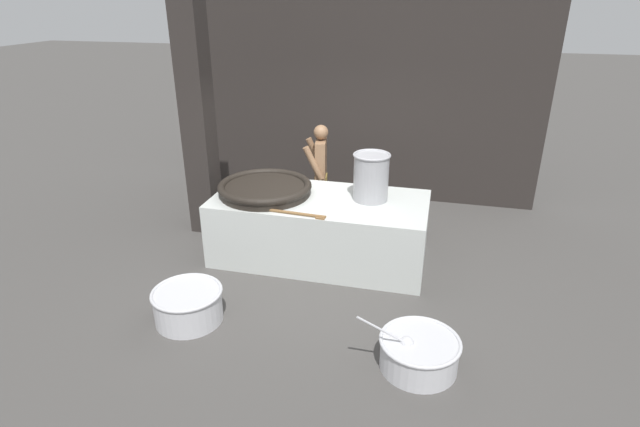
% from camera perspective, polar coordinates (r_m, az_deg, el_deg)
% --- Properties ---
extents(ground_plane, '(60.00, 60.00, 0.00)m').
position_cam_1_polar(ground_plane, '(7.40, 0.00, -4.95)').
color(ground_plane, '#474442').
extents(back_wall, '(6.57, 0.24, 3.96)m').
position_cam_1_polar(back_wall, '(9.27, 4.16, 13.97)').
color(back_wall, '#2D2826').
rests_on(back_wall, ground_plane).
extents(support_pillar, '(0.40, 0.40, 3.96)m').
position_cam_1_polar(support_pillar, '(7.87, -13.92, 11.56)').
color(support_pillar, '#2D2826').
rests_on(support_pillar, ground_plane).
extents(hearth_platform, '(3.00, 1.42, 0.93)m').
position_cam_1_polar(hearth_platform, '(7.19, 0.00, -1.70)').
color(hearth_platform, silver).
rests_on(hearth_platform, ground_plane).
extents(giant_wok_near, '(1.34, 1.34, 0.18)m').
position_cam_1_polar(giant_wok_near, '(7.15, -6.31, 2.89)').
color(giant_wok_near, black).
rests_on(giant_wok_near, hearth_platform).
extents(stock_pot, '(0.51, 0.51, 0.66)m').
position_cam_1_polar(stock_pot, '(6.88, 5.86, 4.25)').
color(stock_pot, '#9E9EA3').
rests_on(stock_pot, hearth_platform).
extents(stirring_paddle, '(1.27, 0.16, 0.04)m').
position_cam_1_polar(stirring_paddle, '(6.54, -4.21, 0.20)').
color(stirring_paddle, brown).
rests_on(stirring_paddle, hearth_platform).
extents(cook, '(0.44, 0.65, 1.67)m').
position_cam_1_polar(cook, '(8.16, 0.04, 4.84)').
color(cook, '#8C6647').
rests_on(cook, ground_plane).
extents(prep_bowl_vegetables, '(1.05, 0.84, 0.69)m').
position_cam_1_polar(prep_bowl_vegetables, '(5.42, 11.25, -15.22)').
color(prep_bowl_vegetables, silver).
rests_on(prep_bowl_vegetables, ground_plane).
extents(prep_bowl_meat, '(0.83, 0.83, 0.40)m').
position_cam_1_polar(prep_bowl_meat, '(6.16, -14.85, -9.95)').
color(prep_bowl_meat, silver).
rests_on(prep_bowl_meat, ground_plane).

